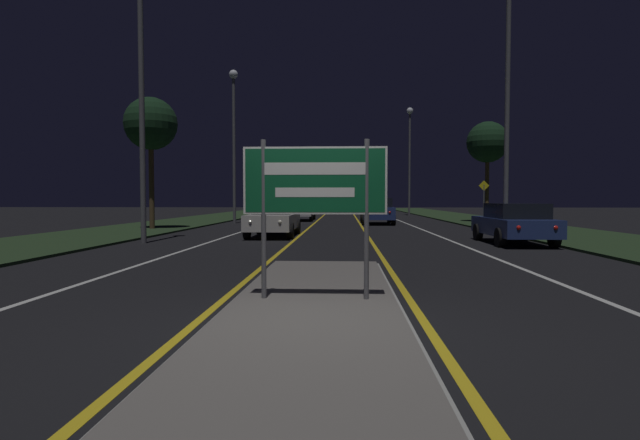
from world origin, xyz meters
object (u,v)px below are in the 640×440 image
at_px(highway_sign, 315,188).
at_px(car_approaching_2, 314,207).
at_px(streetlight_right_near, 508,39).
at_px(warning_sign, 484,198).
at_px(streetlight_left_near, 141,50).
at_px(car_receding_1, 377,211).
at_px(streetlight_left_far, 234,125).
at_px(streetlight_right_far, 410,144).
at_px(car_approaching_1, 300,210).
at_px(car_receding_0, 514,223).
at_px(car_approaching_0, 274,219).

height_order(highway_sign, car_approaching_2, highway_sign).
height_order(streetlight_right_near, warning_sign, streetlight_right_near).
relative_size(streetlight_left_near, car_receding_1, 2.32).
distance_m(streetlight_left_far, streetlight_right_far, 19.20).
bearing_deg(car_approaching_1, car_receding_0, -63.62).
bearing_deg(car_approaching_1, streetlight_right_far, 49.89).
bearing_deg(car_receding_1, streetlight_right_near, -67.96).
height_order(streetlight_right_far, car_approaching_0, streetlight_right_far).
xyz_separation_m(streetlight_left_far, streetlight_right_near, (12.74, -10.71, 1.51)).
height_order(streetlight_left_near, car_approaching_1, streetlight_left_near).
bearing_deg(streetlight_right_near, streetlight_left_near, -167.77).
height_order(streetlight_left_near, streetlight_right_near, streetlight_right_near).
bearing_deg(car_approaching_0, car_receding_0, -19.77).
distance_m(streetlight_right_near, warning_sign, 11.79).
bearing_deg(car_receding_0, car_approaching_1, 116.38).
distance_m(streetlight_right_near, car_approaching_0, 11.20).
bearing_deg(highway_sign, warning_sign, 69.17).
xyz_separation_m(highway_sign, car_receding_0, (6.03, 9.85, -0.94)).
relative_size(highway_sign, warning_sign, 0.90).
xyz_separation_m(streetlight_right_far, car_approaching_2, (-8.69, 4.51, -5.66)).
bearing_deg(car_approaching_2, car_receding_0, -75.24).
bearing_deg(streetlight_right_far, warning_sign, -81.55).
height_order(streetlight_left_far, car_approaching_1, streetlight_left_far).
height_order(car_approaching_0, car_approaching_2, car_approaching_0).
distance_m(streetlight_right_far, car_receding_0, 28.36).
relative_size(streetlight_right_near, car_receding_0, 2.72).
relative_size(streetlight_right_near, warning_sign, 4.59).
distance_m(streetlight_left_far, car_approaching_1, 7.61).
relative_size(streetlight_right_far, car_approaching_2, 2.13).
relative_size(car_approaching_0, car_approaching_1, 0.94).
relative_size(streetlight_left_near, streetlight_left_far, 1.11).
bearing_deg(car_approaching_0, car_approaching_1, 90.81).
xyz_separation_m(car_approaching_0, warning_sign, (10.86, 9.45, 0.86)).
xyz_separation_m(streetlight_left_near, car_approaching_2, (3.84, 32.63, -5.72)).
distance_m(car_receding_0, car_receding_1, 13.24).
distance_m(streetlight_left_far, streetlight_right_near, 16.71).
height_order(highway_sign, car_receding_1, highway_sign).
relative_size(streetlight_left_near, streetlight_right_near, 0.90).
relative_size(car_receding_1, car_approaching_2, 0.99).
distance_m(highway_sign, streetlight_right_far, 38.44).
bearing_deg(streetlight_right_far, car_approaching_2, 152.58).
distance_m(car_receding_1, car_approaching_2, 20.17).
bearing_deg(streetlight_left_far, car_approaching_1, 49.10).
bearing_deg(streetlight_right_near, car_approaching_1, 121.45).
xyz_separation_m(car_approaching_0, car_approaching_2, (-0.11, 29.28, -0.02)).
bearing_deg(highway_sign, car_approaching_0, 100.45).
bearing_deg(car_approaching_2, car_approaching_1, -90.38).
bearing_deg(car_receding_1, highway_sign, -96.01).
distance_m(streetlight_left_near, streetlight_right_near, 13.19).
height_order(streetlight_right_near, car_approaching_1, streetlight_right_near).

